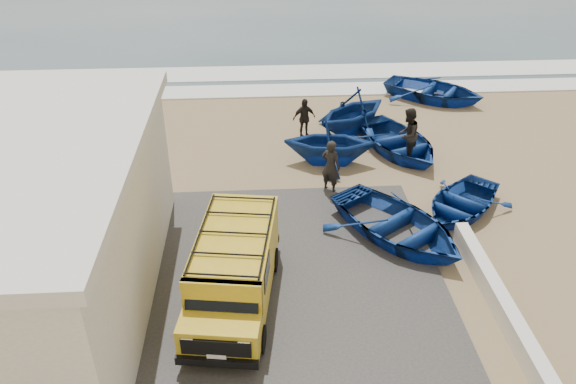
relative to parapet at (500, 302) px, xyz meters
name	(u,v)px	position (x,y,z in m)	size (l,w,h in m)	color
ground	(287,244)	(-5.00, 3.00, -0.28)	(160.00, 160.00, 0.00)	#927B55
slab	(214,293)	(-7.00, 1.00, -0.25)	(12.00, 10.00, 0.05)	#42403D
surf_line	(272,91)	(-5.00, 15.00, -0.25)	(180.00, 1.60, 0.06)	white
surf_wash	(271,73)	(-5.00, 17.50, -0.26)	(180.00, 2.20, 0.04)	white
parapet	(500,302)	(0.00, 0.00, 0.00)	(0.35, 6.00, 0.55)	silver
van	(234,267)	(-6.43, 0.74, 0.77)	(2.38, 4.73, 1.94)	gold
boat_near_left	(397,225)	(-1.82, 3.12, 0.19)	(3.17, 4.44, 0.92)	navy
boat_near_right	(461,203)	(0.45, 4.34, 0.09)	(2.49, 3.48, 0.72)	navy
boat_mid_left	(330,142)	(-3.22, 7.82, 0.57)	(2.78, 3.22, 1.70)	navy
boat_mid_right	(398,141)	(-0.56, 8.53, 0.17)	(3.04, 4.26, 0.88)	navy
boat_far_left	(353,111)	(-1.99, 10.32, 0.64)	(3.01, 3.48, 1.84)	navy
boat_far_right	(434,90)	(2.22, 13.51, 0.18)	(3.16, 4.42, 0.92)	navy
fisherman_front	(331,166)	(-3.42, 5.90, 0.64)	(0.67, 0.44, 1.84)	black
fisherman_middle	(408,135)	(-0.40, 7.95, 0.71)	(0.95, 0.74, 1.96)	black
fisherman_back	(304,118)	(-3.94, 10.05, 0.51)	(0.92, 0.38, 1.58)	black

